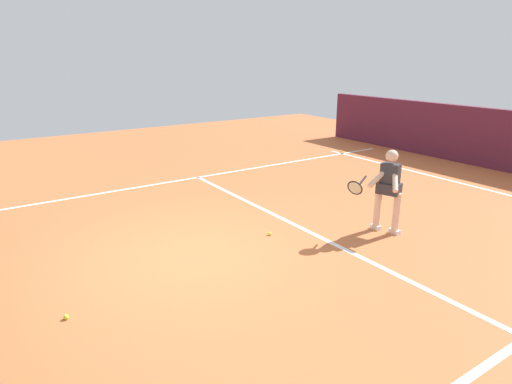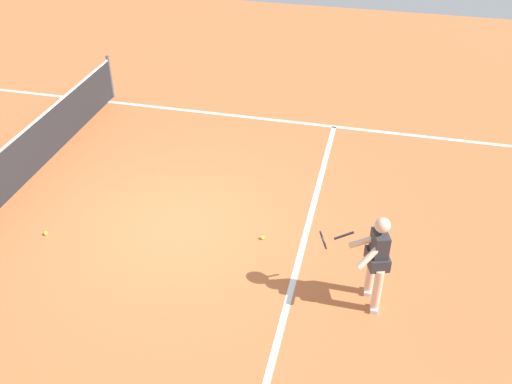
# 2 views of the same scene
# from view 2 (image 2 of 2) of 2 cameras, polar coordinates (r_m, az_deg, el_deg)

# --- Properties ---
(ground_plane) EXTENTS (26.32, 26.32, 0.00)m
(ground_plane) POSITION_cam_2_polar(r_m,az_deg,el_deg) (10.27, -7.79, -3.09)
(ground_plane) COLOR #C66638
(service_line_marking) EXTENTS (8.45, 0.10, 0.01)m
(service_line_marking) POSITION_cam_2_polar(r_m,az_deg,el_deg) (9.80, 4.74, -4.97)
(service_line_marking) COLOR white
(service_line_marking) RESTS_ON ground
(sideline_right_marking) EXTENTS (0.10, 18.25, 0.01)m
(sideline_right_marking) POSITION_cam_2_polar(r_m,az_deg,el_deg) (13.66, -1.75, 7.54)
(sideline_right_marking) COLOR white
(sideline_right_marking) RESTS_ON ground
(court_net) EXTENTS (9.13, 0.08, 1.07)m
(court_net) POSITION_cam_2_polar(r_m,az_deg,el_deg) (11.49, -23.79, 1.49)
(court_net) COLOR #4C4C51
(court_net) RESTS_ON ground
(tennis_player) EXTENTS (0.66, 1.09, 1.55)m
(tennis_player) POSITION_cam_2_polar(r_m,az_deg,el_deg) (8.35, 11.75, -6.43)
(tennis_player) COLOR beige
(tennis_player) RESTS_ON ground
(tennis_ball_near) EXTENTS (0.07, 0.07, 0.07)m
(tennis_ball_near) POSITION_cam_2_polar(r_m,az_deg,el_deg) (9.81, 0.64, -4.55)
(tennis_ball_near) COLOR #D1E533
(tennis_ball_near) RESTS_ON ground
(tennis_ball_mid) EXTENTS (0.07, 0.07, 0.07)m
(tennis_ball_mid) POSITION_cam_2_polar(r_m,az_deg,el_deg) (10.54, -20.15, -3.88)
(tennis_ball_mid) COLOR #D1E533
(tennis_ball_mid) RESTS_ON ground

